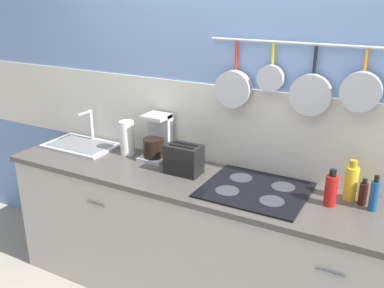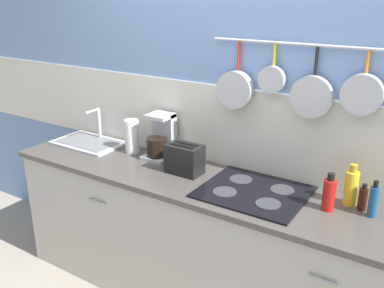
{
  "view_description": "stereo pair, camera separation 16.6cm",
  "coord_description": "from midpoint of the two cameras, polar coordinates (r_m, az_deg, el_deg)",
  "views": [
    {
      "loc": [
        0.97,
        -2.1,
        2.0
      ],
      "look_at": [
        -0.18,
        0.0,
        1.12
      ],
      "focal_mm": 40.0,
      "sensor_mm": 36.0,
      "label": 1
    },
    {
      "loc": [
        1.11,
        -2.02,
        2.0
      ],
      "look_at": [
        -0.18,
        0.0,
        1.12
      ],
      "focal_mm": 40.0,
      "sensor_mm": 36.0,
      "label": 2
    }
  ],
  "objects": [
    {
      "name": "toaster",
      "position": [
        2.67,
        -2.91,
        -2.05
      ],
      "size": [
        0.24,
        0.14,
        0.19
      ],
      "color": "black",
      "rests_on": "countertop"
    },
    {
      "name": "bottle_hot_sauce",
      "position": [
        2.45,
        20.06,
        -6.2
      ],
      "size": [
        0.05,
        0.05,
        0.15
      ],
      "color": "#33140F",
      "rests_on": "countertop"
    },
    {
      "name": "paper_towel_roll",
      "position": [
        3.02,
        -10.2,
        0.81
      ],
      "size": [
        0.1,
        0.1,
        0.24
      ],
      "color": "white",
      "rests_on": "countertop"
    },
    {
      "name": "cooktop",
      "position": [
        2.49,
        6.56,
        -6.11
      ],
      "size": [
        0.59,
        0.51,
        0.01
      ],
      "color": "black",
      "rests_on": "countertop"
    },
    {
      "name": "coffee_maker",
      "position": [
        2.92,
        -6.27,
        0.49
      ],
      "size": [
        0.18,
        0.21,
        0.31
      ],
      "color": "#B7BABF",
      "rests_on": "countertop"
    },
    {
      "name": "bottle_vinegar",
      "position": [
        2.39,
        21.3,
        -6.41
      ],
      "size": [
        0.05,
        0.05,
        0.2
      ],
      "color": "navy",
      "rests_on": "countertop"
    },
    {
      "name": "bottle_sesame_oil",
      "position": [
        2.47,
        18.66,
        -4.89
      ],
      "size": [
        0.07,
        0.07,
        0.23
      ],
      "color": "yellow",
      "rests_on": "countertop"
    },
    {
      "name": "wall_back",
      "position": [
        2.7,
        5.05,
        4.48
      ],
      "size": [
        7.2,
        0.15,
        2.6
      ],
      "color": "#7293C6",
      "rests_on": "ground_plane"
    },
    {
      "name": "countertop",
      "position": [
        2.56,
        1.71,
        -5.77
      ],
      "size": [
        2.95,
        0.58,
        0.03
      ],
      "color": "#4C4742",
      "rests_on": "cabinet_base"
    },
    {
      "name": "bottle_cooking_wine",
      "position": [
        2.37,
        16.15,
        -5.89
      ],
      "size": [
        0.07,
        0.07,
        0.21
      ],
      "color": "red",
      "rests_on": "countertop"
    },
    {
      "name": "sink_basin",
      "position": [
        3.28,
        -15.88,
        0.05
      ],
      "size": [
        0.52,
        0.33,
        0.25
      ],
      "color": "#B7BABF",
      "rests_on": "countertop"
    },
    {
      "name": "cabinet_base",
      "position": [
        2.79,
        1.61,
        -14.11
      ],
      "size": [
        2.91,
        0.56,
        0.86
      ],
      "color": "#B7B2A8",
      "rests_on": "ground_plane"
    }
  ]
}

